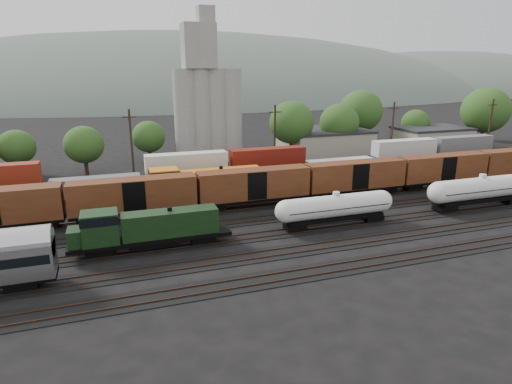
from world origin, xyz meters
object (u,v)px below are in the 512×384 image
object	(u,v)px
green_locomotive	(142,228)
orange_locomotive	(199,183)
grain_silo	(207,105)
tank_car_a	(335,207)

from	to	relation	value
green_locomotive	orange_locomotive	size ratio (longest dim) A/B	0.86
green_locomotive	grain_silo	distance (m)	44.89
orange_locomotive	green_locomotive	bearing A→B (deg)	-120.43
tank_car_a	orange_locomotive	world-z (taller)	orange_locomotive
tank_car_a	grain_silo	distance (m)	42.36
green_locomotive	tank_car_a	xyz separation A→B (m)	(21.91, 0.00, -0.08)
green_locomotive	tank_car_a	world-z (taller)	green_locomotive
orange_locomotive	grain_silo	bearing A→B (deg)	74.50
tank_car_a	orange_locomotive	distance (m)	19.92
orange_locomotive	grain_silo	size ratio (longest dim) A/B	0.65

